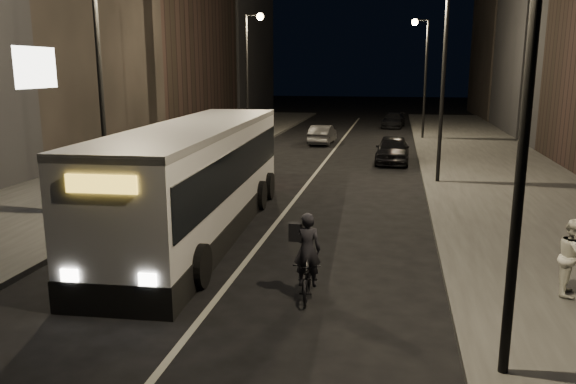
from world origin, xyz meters
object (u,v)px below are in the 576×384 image
at_px(streetlight_right_mid, 438,59).
at_px(car_near, 393,149).
at_px(car_mid, 322,134).
at_px(streetlight_right_near, 513,40).
at_px(pedestrian_woman, 574,257).
at_px(cyclist_on_bicycle, 308,269).
at_px(city_bus, 198,174).
at_px(streetlight_left_far, 251,62).
at_px(streetlight_right_far, 422,62).
at_px(streetlight_left_near, 106,56).
at_px(car_far, 394,120).

distance_m(streetlight_right_mid, car_near, 7.38).
relative_size(streetlight_right_mid, car_mid, 2.10).
height_order(streetlight_right_near, pedestrian_woman, streetlight_right_near).
bearing_deg(pedestrian_woman, streetlight_right_near, 162.14).
bearing_deg(cyclist_on_bicycle, city_bus, 128.00).
relative_size(streetlight_right_mid, city_bus, 0.65).
bearing_deg(car_mid, streetlight_left_far, 32.56).
relative_size(streetlight_right_far, streetlight_left_far, 1.00).
relative_size(streetlight_right_far, car_mid, 2.10).
bearing_deg(streetlight_right_near, streetlight_left_near, 143.12).
bearing_deg(car_mid, city_bus, 89.74).
relative_size(cyclist_on_bicycle, car_mid, 0.51).
bearing_deg(streetlight_left_far, car_near, -26.81).
bearing_deg(cyclist_on_bicycle, car_far, 82.82).
height_order(city_bus, pedestrian_woman, city_bus).
distance_m(streetlight_right_far, streetlight_left_far, 12.24).
relative_size(streetlight_right_far, city_bus, 0.65).
relative_size(streetlight_left_far, car_mid, 2.10).
bearing_deg(streetlight_left_far, city_bus, -80.30).
xyz_separation_m(car_near, car_mid, (-4.69, 6.97, -0.09)).
xyz_separation_m(streetlight_right_mid, cyclist_on_bicycle, (-3.37, -13.24, -4.70)).
distance_m(streetlight_right_mid, city_bus, 12.09).
height_order(city_bus, car_far, city_bus).
bearing_deg(car_far, car_near, -83.17).
distance_m(streetlight_right_near, streetlight_right_far, 32.00).
bearing_deg(streetlight_right_far, streetlight_left_far, -150.64).
height_order(city_bus, cyclist_on_bicycle, city_bus).
bearing_deg(pedestrian_woman, car_near, 26.66).
bearing_deg(pedestrian_woman, car_mid, 33.33).
bearing_deg(car_far, streetlight_left_near, -98.77).
distance_m(city_bus, car_near, 15.47).
relative_size(streetlight_right_mid, car_near, 1.89).
bearing_deg(streetlight_right_far, streetlight_left_near, -113.96).
bearing_deg(streetlight_left_far, streetlight_right_far, 29.36).
distance_m(streetlight_right_near, car_far, 40.62).
relative_size(streetlight_right_mid, cyclist_on_bicycle, 4.11).
distance_m(streetlight_right_mid, streetlight_left_near, 13.33).
xyz_separation_m(streetlight_right_near, streetlight_left_near, (-10.66, 8.00, 0.00)).
bearing_deg(streetlight_left_near, city_bus, -14.83).
xyz_separation_m(city_bus, pedestrian_woman, (9.71, -3.50, -0.82)).
relative_size(streetlight_right_near, streetlight_left_far, 1.00).
relative_size(streetlight_right_far, streetlight_left_near, 1.00).
bearing_deg(city_bus, pedestrian_woman, -22.66).
bearing_deg(car_mid, streetlight_left_near, 80.76).
xyz_separation_m(streetlight_left_near, pedestrian_woman, (12.93, -4.35, -4.36)).
height_order(streetlight_right_far, car_mid, streetlight_right_far).
bearing_deg(car_mid, car_far, -108.69).
bearing_deg(streetlight_left_near, cyclist_on_bicycle, -35.71).
distance_m(streetlight_left_near, pedestrian_woman, 14.32).
xyz_separation_m(streetlight_right_far, cyclist_on_bicycle, (-3.37, -29.24, -4.70)).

